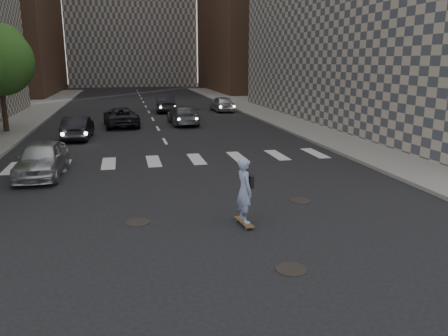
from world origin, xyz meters
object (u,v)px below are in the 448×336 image
at_px(traffic_car_b, 183,115).
at_px(traffic_car_c, 121,117).
at_px(traffic_car_d, 222,104).
at_px(traffic_car_e, 165,104).
at_px(skateboarder, 245,190).
at_px(traffic_car_a, 78,128).
at_px(silver_sedan, 42,159).

height_order(traffic_car_b, traffic_car_c, traffic_car_b).
height_order(traffic_car_d, traffic_car_e, traffic_car_e).
relative_size(traffic_car_b, traffic_car_d, 1.16).
height_order(traffic_car_c, traffic_car_d, traffic_car_d).
height_order(skateboarder, traffic_car_a, skateboarder).
relative_size(skateboarder, traffic_car_e, 0.42).
height_order(traffic_car_a, traffic_car_b, traffic_car_b).
bearing_deg(traffic_car_b, traffic_car_e, -87.88).
bearing_deg(traffic_car_b, traffic_car_a, 32.81).
bearing_deg(skateboarder, traffic_car_a, 102.89).
xyz_separation_m(silver_sedan, traffic_car_a, (0.61, 8.61, -0.03)).
bearing_deg(silver_sedan, traffic_car_e, 74.18).
bearing_deg(traffic_car_b, traffic_car_d, -122.86).
relative_size(silver_sedan, traffic_car_a, 1.02).
bearing_deg(traffic_car_b, traffic_car_c, -1.79).
bearing_deg(traffic_car_d, silver_sedan, 57.42).
distance_m(traffic_car_b, traffic_car_c, 4.41).
bearing_deg(traffic_car_e, traffic_car_c, 68.27).
bearing_deg(traffic_car_e, traffic_car_d, 175.00).
bearing_deg(traffic_car_e, silver_sedan, 75.85).
xyz_separation_m(skateboarder, traffic_car_d, (5.58, 27.65, -0.32)).
height_order(silver_sedan, traffic_car_e, traffic_car_e).
height_order(traffic_car_b, traffic_car_d, traffic_car_d).
distance_m(traffic_car_a, traffic_car_b, 8.31).
bearing_deg(traffic_car_e, traffic_car_b, 97.40).
relative_size(skateboarder, silver_sedan, 0.47).
xyz_separation_m(skateboarder, traffic_car_c, (-3.34, 20.29, -0.35)).
distance_m(silver_sedan, traffic_car_b, 15.24).
bearing_deg(traffic_car_e, traffic_car_a, 67.51).
bearing_deg(traffic_car_d, skateboarder, 76.14).
relative_size(silver_sedan, traffic_car_e, 0.90).
height_order(skateboarder, traffic_car_e, skateboarder).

